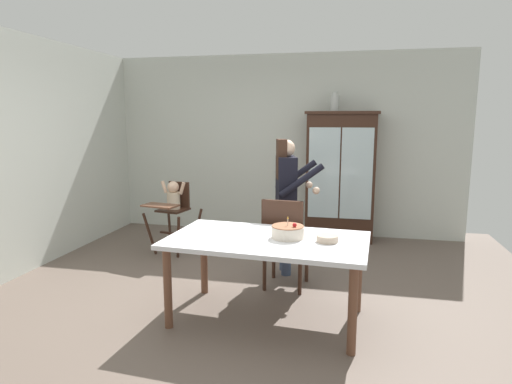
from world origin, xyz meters
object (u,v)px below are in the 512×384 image
dining_table (267,248)px  high_chair_with_toddler (173,204)px  china_cabinet (340,176)px  adult_person (287,190)px  birthday_cake (288,232)px  dining_chair_far_side (284,238)px  serving_bowl (327,239)px  ceramic_vase (334,103)px

dining_table → high_chair_with_toddler: bearing=133.6°
china_cabinet → adult_person: china_cabinet is taller
birthday_cake → dining_chair_far_side: bearing=100.9°
high_chair_with_toddler → serving_bowl: 2.65m
adult_person → dining_chair_far_side: (0.05, -0.51, -0.41)m
birthday_cake → dining_chair_far_side: 0.70m
adult_person → dining_table: (0.01, -1.20, -0.31)m
serving_bowl → dining_chair_far_side: (-0.46, 0.69, -0.21)m
china_cabinet → ceramic_vase: ceramic_vase is taller
ceramic_vase → china_cabinet: bearing=-1.8°
high_chair_with_toddler → serving_bowl: (2.08, -1.65, 0.11)m
dining_chair_far_side → dining_table: bearing=91.1°
high_chair_with_toddler → serving_bowl: size_ratio=5.28×
china_cabinet → ceramic_vase: bearing=178.2°
ceramic_vase → dining_chair_far_side: ceramic_vase is taller
china_cabinet → dining_chair_far_side: (-0.50, -2.05, -0.38)m
china_cabinet → dining_table: (-0.55, -2.74, -0.28)m
adult_person → birthday_cake: 1.18m
dining_chair_far_side → china_cabinet: bearing=-98.8°
dining_chair_far_side → birthday_cake: bearing=105.9°
adult_person → ceramic_vase: bearing=-31.8°
china_cabinet → serving_bowl: (-0.04, -2.74, -0.17)m
adult_person → serving_bowl: size_ratio=8.50×
high_chair_with_toddler → dining_table: size_ratio=0.54×
birthday_cake → dining_chair_far_side: dining_chair_far_side is taller
ceramic_vase → dining_table: ceramic_vase is taller
china_cabinet → dining_table: 2.81m
adult_person → birthday_cake: adult_person is taller
dining_table → dining_chair_far_side: dining_chair_far_side is taller
high_chair_with_toddler → ceramic_vase: bearing=40.2°
birthday_cake → dining_chair_far_side: (-0.12, 0.65, -0.24)m
high_chair_with_toddler → serving_bowl: bearing=-26.9°
ceramic_vase → dining_table: (-0.44, -2.74, -1.32)m
ceramic_vase → dining_chair_far_side: 2.52m
dining_table → serving_bowl: serving_bowl is taller
serving_bowl → adult_person: bearing=113.3°
birthday_cake → serving_bowl: birthday_cake is taller
high_chair_with_toddler → dining_chair_far_side: bearing=-19.1°
birthday_cake → dining_chair_far_side: size_ratio=0.29×
china_cabinet → high_chair_with_toddler: china_cabinet is taller
high_chair_with_toddler → dining_table: (1.57, -1.65, 0.00)m
china_cabinet → serving_bowl: size_ratio=10.30×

